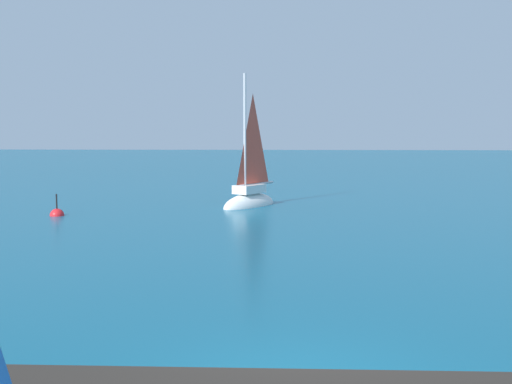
% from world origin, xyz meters
% --- Properties ---
extents(sailboat_near, '(2.81, 3.35, 6.29)m').
position_xyz_m(sailboat_near, '(-1.56, 20.36, 0.34)').
color(sailboat_near, white).
rests_on(sailboat_near, ground).
extents(marker_buoy, '(0.56, 0.56, 1.13)m').
position_xyz_m(marker_buoy, '(-8.97, 17.04, 0.01)').
color(marker_buoy, red).
rests_on(marker_buoy, ground).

